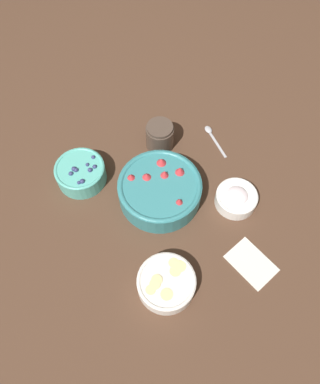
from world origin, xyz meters
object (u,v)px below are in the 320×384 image
object	(u,v)px
jar_chocolate	(160,137)
bowl_bananas	(166,283)
bowl_blueberries	(81,172)
bowl_cream	(237,199)
bowl_strawberries	(160,189)

from	to	relation	value
jar_chocolate	bowl_bananas	bearing A→B (deg)	164.96
bowl_blueberries	jar_chocolate	xyz separation A→B (m)	(0.05, -0.27, 0.01)
bowl_bananas	bowl_cream	size ratio (longest dim) A/B	1.26
bowl_blueberries	bowl_cream	xyz separation A→B (m)	(-0.22, -0.42, -0.01)
bowl_bananas	jar_chocolate	distance (m)	0.47
bowl_strawberries	bowl_cream	xyz separation A→B (m)	(-0.09, -0.21, -0.02)
bowl_bananas	jar_chocolate	xyz separation A→B (m)	(0.45, -0.12, 0.01)
bowl_bananas	jar_chocolate	world-z (taller)	jar_chocolate
bowl_cream	jar_chocolate	size ratio (longest dim) A/B	1.32
bowl_blueberries	bowl_cream	world-z (taller)	bowl_blueberries
bowl_blueberries	bowl_bananas	xyz separation A→B (m)	(-0.40, -0.15, -0.01)
bowl_strawberries	jar_chocolate	bearing A→B (deg)	-17.16
bowl_bananas	bowl_blueberries	bearing A→B (deg)	20.27
bowl_bananas	jar_chocolate	bearing A→B (deg)	-15.04
bowl_strawberries	bowl_bananas	size ratio (longest dim) A/B	1.59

